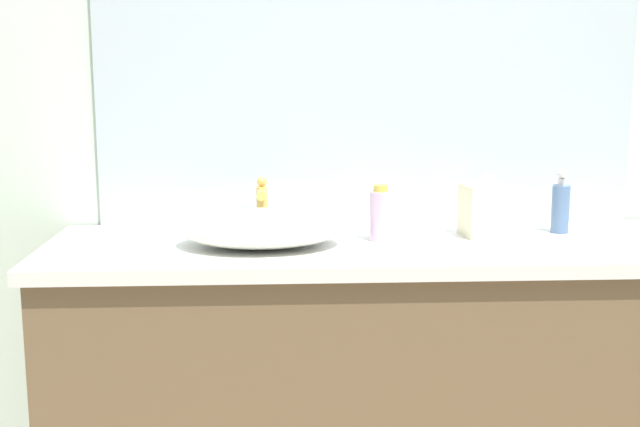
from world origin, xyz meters
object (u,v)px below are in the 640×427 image
tissue_box (484,208)px  sink_basin (261,228)px  lotion_bottle (380,215)px  soap_dispenser (561,206)px

tissue_box → sink_basin: bearing=-171.5°
sink_basin → lotion_bottle: (0.31, 0.04, 0.02)m
soap_dispenser → tissue_box: 0.22m
soap_dispenser → lotion_bottle: bearing=-171.1°
soap_dispenser → lotion_bottle: size_ratio=1.20×
soap_dispenser → tissue_box: tissue_box is taller
sink_basin → lotion_bottle: lotion_bottle is taller
soap_dispenser → tissue_box: (-0.22, -0.03, 0.00)m
lotion_bottle → tissue_box: tissue_box is taller
sink_basin → tissue_box: 0.60m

